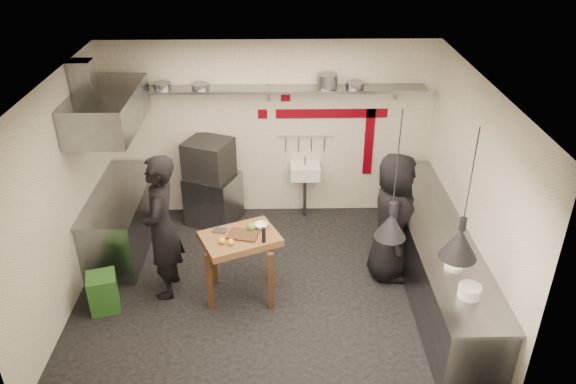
{
  "coord_description": "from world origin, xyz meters",
  "views": [
    {
      "loc": [
        0.13,
        -5.95,
        4.73
      ],
      "look_at": [
        0.25,
        0.3,
        1.3
      ],
      "focal_mm": 35.0,
      "sensor_mm": 36.0,
      "label": 1
    }
  ],
  "objects_px": {
    "oven_stand": "(214,198)",
    "chef_left": "(162,228)",
    "combi_oven": "(209,159)",
    "green_bin": "(103,292)",
    "prep_table": "(241,266)",
    "chef_right": "(393,217)"
  },
  "relations": [
    {
      "from": "oven_stand",
      "to": "chef_left",
      "type": "relative_size",
      "value": 0.41
    },
    {
      "from": "combi_oven",
      "to": "prep_table",
      "type": "relative_size",
      "value": 0.69
    },
    {
      "from": "green_bin",
      "to": "chef_right",
      "type": "distance_m",
      "value": 3.82
    },
    {
      "from": "prep_table",
      "to": "chef_right",
      "type": "bearing_deg",
      "value": -11.67
    },
    {
      "from": "green_bin",
      "to": "chef_right",
      "type": "bearing_deg",
      "value": 10.06
    },
    {
      "from": "oven_stand",
      "to": "chef_left",
      "type": "bearing_deg",
      "value": -81.04
    },
    {
      "from": "prep_table",
      "to": "chef_left",
      "type": "relative_size",
      "value": 0.47
    },
    {
      "from": "oven_stand",
      "to": "chef_right",
      "type": "distance_m",
      "value": 2.95
    },
    {
      "from": "oven_stand",
      "to": "chef_right",
      "type": "bearing_deg",
      "value": -6.93
    },
    {
      "from": "oven_stand",
      "to": "combi_oven",
      "type": "height_order",
      "value": "combi_oven"
    },
    {
      "from": "oven_stand",
      "to": "prep_table",
      "type": "xyz_separation_m",
      "value": [
        0.54,
        -1.87,
        0.06
      ]
    },
    {
      "from": "prep_table",
      "to": "chef_right",
      "type": "relative_size",
      "value": 0.51
    },
    {
      "from": "oven_stand",
      "to": "prep_table",
      "type": "relative_size",
      "value": 0.87
    },
    {
      "from": "oven_stand",
      "to": "combi_oven",
      "type": "xyz_separation_m",
      "value": [
        -0.03,
        0.01,
        0.69
      ]
    },
    {
      "from": "chef_left",
      "to": "prep_table",
      "type": "bearing_deg",
      "value": 83.96
    },
    {
      "from": "oven_stand",
      "to": "chef_left",
      "type": "height_order",
      "value": "chef_left"
    },
    {
      "from": "combi_oven",
      "to": "chef_left",
      "type": "bearing_deg",
      "value": -80.05
    },
    {
      "from": "green_bin",
      "to": "chef_left",
      "type": "distance_m",
      "value": 1.1
    },
    {
      "from": "green_bin",
      "to": "prep_table",
      "type": "bearing_deg",
      "value": 7.7
    },
    {
      "from": "green_bin",
      "to": "chef_right",
      "type": "height_order",
      "value": "chef_right"
    },
    {
      "from": "chef_left",
      "to": "chef_right",
      "type": "xyz_separation_m",
      "value": [
        2.96,
        0.31,
        -0.07
      ]
    },
    {
      "from": "green_bin",
      "to": "prep_table",
      "type": "distance_m",
      "value": 1.75
    }
  ]
}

